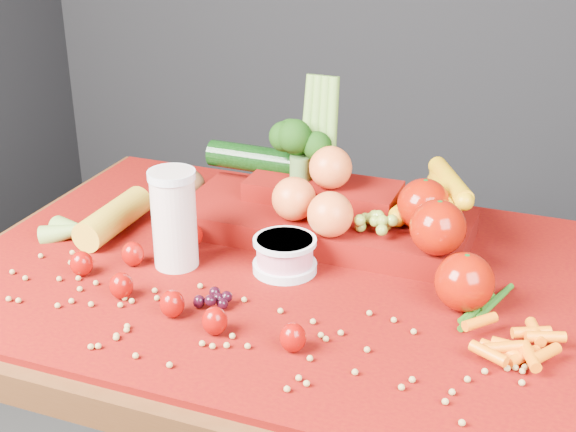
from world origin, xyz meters
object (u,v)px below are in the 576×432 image
(yogurt_bowl, at_px, (285,254))
(produce_mound, at_px, (346,207))
(table, at_px, (284,323))
(milk_glass, at_px, (174,216))

(yogurt_bowl, height_order, produce_mound, produce_mound)
(table, distance_m, produce_mound, 0.23)
(table, relative_size, produce_mound, 1.85)
(milk_glass, bearing_deg, table, 16.24)
(yogurt_bowl, xyz_separation_m, produce_mound, (0.06, 0.15, 0.03))
(milk_glass, relative_size, yogurt_bowl, 1.57)
(milk_glass, bearing_deg, yogurt_bowl, 14.24)
(yogurt_bowl, bearing_deg, produce_mound, 69.73)
(yogurt_bowl, relative_size, produce_mound, 0.18)
(milk_glass, xyz_separation_m, yogurt_bowl, (0.18, 0.05, -0.06))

